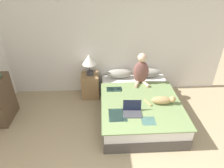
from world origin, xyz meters
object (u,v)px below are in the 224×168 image
pillow_near (119,73)px  table_lamp (89,61)px  laptop_open (132,111)px  cat_tabby (163,100)px  bookshelf (2,100)px  nightstand (90,85)px  person_sitting (141,70)px  bed (139,107)px  pillow_far (148,73)px

pillow_near → table_lamp: size_ratio=1.22×
laptop_open → cat_tabby: bearing=25.3°
bookshelf → laptop_open: bearing=-11.7°
table_lamp → nightstand: bearing=-123.4°
pillow_near → person_sitting: 0.58m
bed → pillow_far: 1.01m
person_sitting → nightstand: size_ratio=1.24×
cat_tabby → laptop_open: (-0.64, -0.26, -0.04)m
pillow_far → laptop_open: 1.49m
laptop_open → bookshelf: bookshelf is taller
pillow_near → table_lamp: 0.80m
cat_tabby → nightstand: cat_tabby is taller
pillow_near → bookshelf: bookshelf is taller
person_sitting → table_lamp: bearing=169.3°
cat_tabby → table_lamp: (-1.47, 1.06, 0.40)m
cat_tabby → pillow_near: bearing=128.8°
person_sitting → laptop_open: 1.18m
bookshelf → person_sitting: bearing=10.7°
cat_tabby → bookshelf: 3.25m
cat_tabby → table_lamp: size_ratio=1.17×
laptop_open → table_lamp: bearing=125.6°
laptop_open → nightstand: (-0.84, 1.30, -0.22)m
person_sitting → cat_tabby: bearing=-70.3°
pillow_far → laptop_open: size_ratio=1.76×
person_sitting → bookshelf: (-2.94, -0.56, -0.30)m
person_sitting → laptop_open: person_sitting is taller
table_lamp → bookshelf: table_lamp is taller
pillow_far → person_sitting: 0.42m
bookshelf → table_lamp: bearing=23.7°
person_sitting → cat_tabby: size_ratio=1.22×
bed → nightstand: bearing=142.4°
pillow_far → bookshelf: (-3.17, -0.83, -0.09)m
laptop_open → pillow_near: bearing=98.7°
pillow_near → cat_tabby: pillow_near is taller
cat_tabby → table_lamp: bearing=148.4°
cat_tabby → bookshelf: bearing=179.3°
person_sitting → table_lamp: 1.20m
pillow_far → table_lamp: size_ratio=1.22×
bed → person_sitting: bearing=78.9°
bed → pillow_near: pillow_near is taller
nightstand → bed: bearing=-37.6°
pillow_near → nightstand: (-0.71, -0.07, -0.28)m
pillow_near → pillow_far: bearing=0.0°
laptop_open → nightstand: 1.57m
person_sitting → laptop_open: size_ratio=2.06×
pillow_near → bed: bearing=-68.5°
pillow_near → nightstand: 0.77m
laptop_open → pillow_far: bearing=70.7°
nightstand → table_lamp: (0.01, 0.01, 0.65)m
cat_tabby → nightstand: bearing=149.0°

